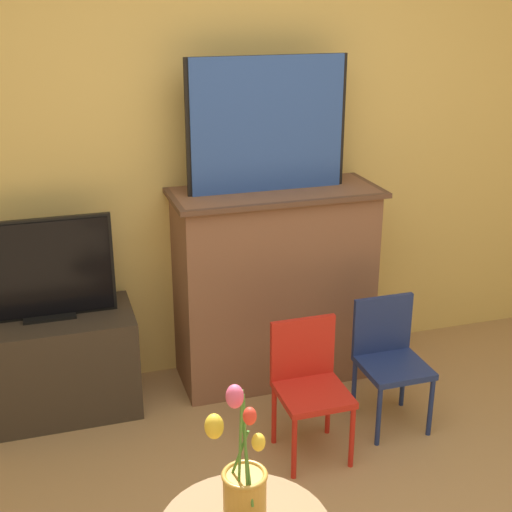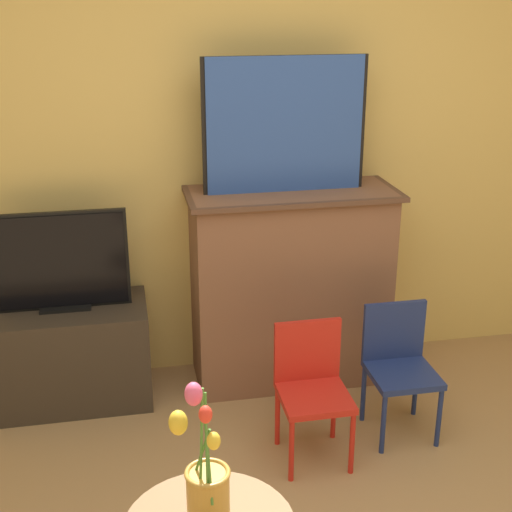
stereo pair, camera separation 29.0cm
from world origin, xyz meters
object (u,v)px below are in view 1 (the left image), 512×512
object	(u,v)px
chair_red	(309,380)
vase_tulips	(243,488)
painting	(268,125)
tv_monitor	(45,270)
chair_blue	(389,354)

from	to	relation	value
chair_red	vase_tulips	size ratio (longest dim) A/B	1.23
painting	vase_tulips	world-z (taller)	painting
chair_red	tv_monitor	bearing A→B (deg)	147.96
tv_monitor	chair_red	xyz separation A→B (m)	(1.10, -0.69, -0.41)
painting	chair_blue	size ratio (longest dim) A/B	1.31
painting	vase_tulips	bearing A→B (deg)	-110.27
chair_blue	painting	bearing A→B (deg)	125.72
painting	chair_blue	world-z (taller)	painting
painting	tv_monitor	distance (m)	1.29
chair_red	vase_tulips	bearing A→B (deg)	-121.09
painting	tv_monitor	world-z (taller)	painting
painting	chair_red	size ratio (longest dim) A/B	1.31
tv_monitor	vase_tulips	distance (m)	1.76
chair_red	vase_tulips	world-z (taller)	vase_tulips
chair_red	chair_blue	world-z (taller)	same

